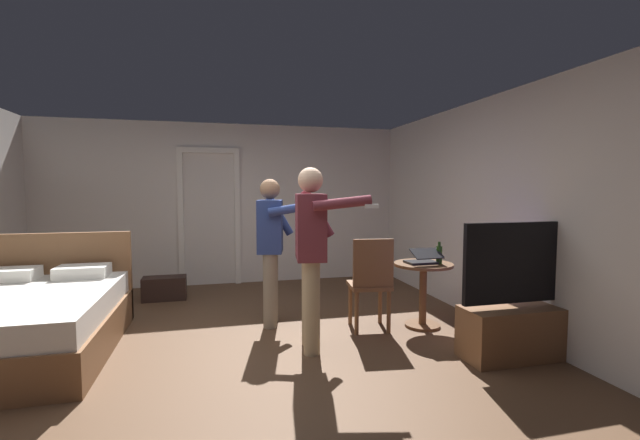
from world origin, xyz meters
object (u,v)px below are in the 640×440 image
at_px(side_table, 423,284).
at_px(bottle_on_table, 439,254).
at_px(wooden_chair, 371,280).
at_px(person_blue_shirt, 312,245).
at_px(person_striped_shirt, 271,242).
at_px(tv_flatscreen, 522,318).
at_px(laptop, 423,259).
at_px(suitcase_dark, 165,288).
at_px(bed, 23,322).

xyz_separation_m(side_table, bottle_on_table, (0.14, -0.08, 0.33)).
relative_size(wooden_chair, person_blue_shirt, 0.58).
xyz_separation_m(bottle_on_table, person_blue_shirt, (-1.46, -0.25, 0.19)).
xyz_separation_m(bottle_on_table, person_striped_shirt, (-1.72, 0.56, 0.12)).
relative_size(tv_flatscreen, side_table, 1.74).
distance_m(side_table, person_striped_shirt, 1.71).
bearing_deg(laptop, person_striped_shirt, 161.38).
height_order(laptop, person_striped_shirt, person_striped_shirt).
bearing_deg(suitcase_dark, laptop, -35.33).
distance_m(bottle_on_table, wooden_chair, 0.79).
bearing_deg(side_table, wooden_chair, 179.16).
relative_size(side_table, person_blue_shirt, 0.41).
height_order(bed, bottle_on_table, bed).
bearing_deg(person_blue_shirt, bottle_on_table, 9.84).
bearing_deg(suitcase_dark, wooden_chair, -40.79).
height_order(bottle_on_table, person_striped_shirt, person_striped_shirt).
bearing_deg(bottle_on_table, laptop, 167.72).
xyz_separation_m(side_table, wooden_chair, (-0.60, 0.01, 0.07)).
bearing_deg(person_striped_shirt, suitcase_dark, 132.28).
distance_m(side_table, bottle_on_table, 0.37).
distance_m(bed, person_striped_shirt, 2.40).
bearing_deg(person_blue_shirt, suitcase_dark, 124.82).
xyz_separation_m(laptop, wooden_chair, (-0.57, 0.05, -0.21)).
xyz_separation_m(bed, suitcase_dark, (1.03, 1.70, -0.15)).
xyz_separation_m(wooden_chair, person_blue_shirt, (-0.72, -0.34, 0.44)).
xyz_separation_m(bed, person_blue_shirt, (2.57, -0.51, 0.68)).
height_order(tv_flatscreen, side_table, tv_flatscreen).
bearing_deg(tv_flatscreen, bottle_on_table, 109.57).
height_order(laptop, suitcase_dark, laptop).
bearing_deg(bottle_on_table, person_blue_shirt, -170.16).
distance_m(wooden_chair, person_striped_shirt, 1.15).
bearing_deg(bottle_on_table, suitcase_dark, 146.80).
relative_size(bed, suitcase_dark, 3.51).
bearing_deg(bed, laptop, -3.33).
distance_m(bed, laptop, 3.89).
bearing_deg(bottle_on_table, side_table, 150.26).
bearing_deg(tv_flatscreen, bed, 165.10).
bearing_deg(bottle_on_table, wooden_chair, 173.17).
bearing_deg(side_table, bottle_on_table, -29.74).
bearing_deg(laptop, bottle_on_table, -12.28).
distance_m(bottle_on_table, person_blue_shirt, 1.49).
bearing_deg(wooden_chair, tv_flatscreen, -42.88).
bearing_deg(wooden_chair, bottle_on_table, -6.83).
xyz_separation_m(tv_flatscreen, wooden_chair, (-1.06, 0.98, 0.19)).
bearing_deg(bottle_on_table, tv_flatscreen, -70.43).
xyz_separation_m(person_striped_shirt, suitcase_dark, (-1.27, 1.40, -0.76)).
xyz_separation_m(side_table, laptop, (-0.03, -0.04, 0.28)).
height_order(side_table, person_striped_shirt, person_striped_shirt).
relative_size(person_blue_shirt, person_striped_shirt, 1.06).
bearing_deg(suitcase_dark, bottle_on_table, -34.30).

